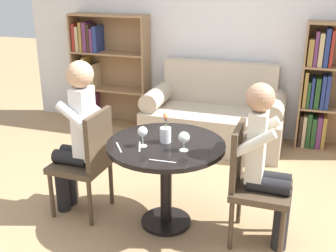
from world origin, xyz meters
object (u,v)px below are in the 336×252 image
Objects in this scene: bookshelf_right at (334,91)px; flower_vase at (166,132)px; person_right at (266,162)px; couch at (214,118)px; wine_glass_right at (184,138)px; bookshelf_left at (102,69)px; chair_right at (252,180)px; chair_left at (87,158)px; person_left at (77,134)px; wine_glass_left at (143,132)px.

bookshelf_right is 2.39m from flower_vase.
person_right is (-0.52, -2.03, -0.03)m from bookshelf_right.
couch is at bearing -168.05° from bookshelf_right.
wine_glass_right is 0.62× the size of flower_vase.
flower_vase is (1.54, -2.02, 0.06)m from bookshelf_left.
chair_left is at bearing 92.30° from chair_right.
bookshelf_right reaches higher than wine_glass_right.
couch is 1.35m from bookshelf_right.
bookshelf_left is at bearing 128.86° from wine_glass_right.
wine_glass_right is at bearing 88.31° from person_left.
person_left is 8.96× the size of wine_glass_right.
bookshelf_left is at bearing 179.97° from bookshelf_right.
bookshelf_left is (-1.55, 0.27, 0.41)m from couch.
chair_left and chair_right have the same top height.
flower_vase is (0.73, 0.05, 0.09)m from person_left.
bookshelf_left is 1.00× the size of bookshelf_right.
person_left is at bearing -91.44° from chair_left.
person_left reaches higher than couch.
wine_glass_left is 1.07× the size of wine_glass_right.
bookshelf_right is 6.08× the size of flower_vase.
person_left is 0.92m from wine_glass_right.
couch reaches higher than chair_right.
person_right is at bearing 93.39° from person_left.
couch is 6.71× the size of flower_vase.
bookshelf_right is at bearing 62.59° from wine_glass_right.
person_right is 5.24× the size of flower_vase.
flower_vase reaches higher than wine_glass_right.
chair_left is 1.00× the size of chair_right.
chair_right is 1.42m from person_left.
wine_glass_left is (0.51, -0.07, 0.32)m from chair_left.
chair_left is (0.89, -2.08, -0.22)m from bookshelf_left.
person_right is 7.88× the size of wine_glass_left.
person_left is (-0.74, -1.80, 0.38)m from couch.
bookshelf_left reaches higher than wine_glass_left.
person_right is at bearing -67.02° from couch.
person_left reaches higher than wine_glass_right.
bookshelf_left is 2.27m from chair_left.
person_right is at bearing 7.25° from wine_glass_left.
bookshelf_right is at bearing 57.63° from flower_vase.
couch is 1.74× the size of chair_left.
person_left reaches higher than person_right.
wine_glass_left is (-0.80, -0.11, 0.32)m from chair_right.
bookshelf_left is 6.08× the size of flower_vase.
chair_left is 3.86× the size of flower_vase.
wine_glass_right is (0.83, -0.05, 0.30)m from chair_left.
chair_right is at bearing 89.66° from person_right.
bookshelf_right is 9.15× the size of wine_glass_left.
wine_glass_left is 0.19m from flower_vase.
person_left is at bearing -134.23° from bookshelf_right.
chair_right is 0.70× the size of person_left.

